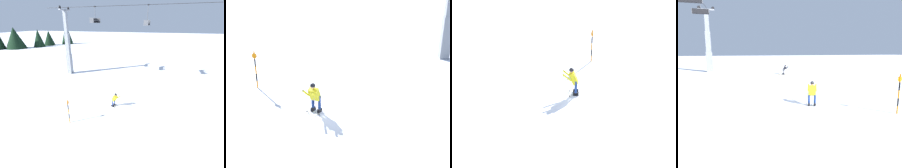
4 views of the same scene
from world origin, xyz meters
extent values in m
plane|color=white|center=(0.00, 0.00, 0.00)|extent=(260.00, 260.00, 0.00)
cube|color=white|center=(0.05, -0.98, 0.01)|extent=(1.58, 0.71, 0.01)
cube|color=black|center=(0.05, -0.98, 0.09)|extent=(0.30, 0.21, 0.16)
cylinder|color=navy|center=(0.05, -0.98, 0.49)|extent=(0.13, 0.13, 0.64)
cube|color=white|center=(-0.08, -1.30, 0.01)|extent=(1.58, 0.71, 0.01)
cube|color=black|center=(-0.08, -1.30, 0.09)|extent=(0.30, 0.21, 0.16)
cylinder|color=navy|center=(-0.08, -1.30, 0.49)|extent=(0.13, 0.13, 0.64)
cube|color=gold|center=(0.09, -1.18, 0.90)|extent=(0.59, 0.57, 0.64)
sphere|color=tan|center=(0.20, -1.22, 1.30)|extent=(0.21, 0.21, 0.21)
sphere|color=black|center=(0.20, -1.22, 1.33)|extent=(0.23, 0.23, 0.23)
cylinder|color=gold|center=(0.48, -1.09, 1.02)|extent=(0.47, 0.26, 0.42)
cylinder|color=gray|center=(0.53, -1.06, 0.43)|extent=(0.47, 0.08, 1.09)
cylinder|color=black|center=(0.38, -0.95, 0.05)|extent=(0.07, 0.07, 0.01)
cylinder|color=gold|center=(0.31, -1.51, 1.02)|extent=(0.47, 0.26, 0.42)
cylinder|color=gray|center=(0.32, -1.57, 0.43)|extent=(0.39, 0.29, 1.09)
cylinder|color=black|center=(0.14, -1.55, 0.05)|extent=(0.07, 0.07, 0.01)
cube|color=gray|center=(22.30, 6.97, 1.55)|extent=(0.85, 0.85, 3.09)
cube|color=gray|center=(22.30, 6.97, 4.64)|extent=(0.71, 0.71, 3.09)
cube|color=gray|center=(22.30, 6.97, 7.73)|extent=(0.57, 0.57, 3.09)
cube|color=gray|center=(22.30, 6.97, 9.37)|extent=(0.28, 2.32, 0.18)
cylinder|color=black|center=(22.30, 7.95, 9.62)|extent=(0.10, 0.44, 0.44)
cylinder|color=black|center=(22.30, 5.99, 9.62)|extent=(0.10, 0.44, 0.44)
cube|color=black|center=(10.56, 6.97, 7.76)|extent=(0.45, 2.18, 0.06)
cube|color=#4C4F54|center=(10.56, 5.88, 8.03)|extent=(0.57, 0.05, 0.63)
cylinder|color=#4C4F54|center=(16.84, 6.97, 9.02)|extent=(0.07, 0.07, 1.32)
cube|color=black|center=(16.84, 6.97, 7.81)|extent=(0.45, 1.93, 0.06)
cube|color=black|center=(16.64, 6.97, 8.09)|extent=(0.06, 1.93, 0.55)
cylinder|color=#4C4F54|center=(17.14, 6.97, 8.11)|extent=(0.04, 1.84, 0.04)
cube|color=#4C4F54|center=(16.84, 7.93, 8.09)|extent=(0.57, 0.05, 0.63)
cube|color=#4C4F54|center=(16.84, 6.00, 8.09)|extent=(0.57, 0.05, 0.63)
cylinder|color=orange|center=(-2.62, -4.85, 0.21)|extent=(0.07, 0.07, 0.42)
cylinder|color=black|center=(-2.62, -4.85, 0.62)|extent=(0.07, 0.07, 0.42)
cylinder|color=orange|center=(-2.62, -4.85, 1.04)|extent=(0.07, 0.07, 0.42)
cylinder|color=black|center=(-2.62, -4.85, 1.45)|extent=(0.07, 0.07, 0.42)
cylinder|color=orange|center=(-2.62, -4.85, 1.87)|extent=(0.07, 0.07, 0.42)
cylinder|color=orange|center=(-2.61, -4.85, 1.83)|extent=(0.01, 0.28, 0.28)
cube|color=yellow|center=(15.89, -3.32, 0.01)|extent=(0.50, 1.55, 0.01)
cube|color=black|center=(15.89, -3.32, 0.09)|extent=(0.18, 0.30, 0.16)
cylinder|color=#4C4C51|center=(15.89, -3.32, 0.47)|extent=(0.13, 0.13, 0.60)
cube|color=yellow|center=(15.51, -3.21, 0.01)|extent=(0.50, 1.55, 0.01)
cube|color=black|center=(15.51, -3.21, 0.09)|extent=(0.18, 0.30, 0.16)
cylinder|color=#4C4C51|center=(15.51, -3.21, 0.47)|extent=(0.13, 0.13, 0.60)
cube|color=black|center=(15.66, -3.40, 0.84)|extent=(0.54, 0.60, 0.61)
sphere|color=beige|center=(15.62, -3.54, 1.20)|extent=(0.20, 0.20, 0.20)
sphere|color=black|center=(15.62, -3.54, 1.23)|extent=(0.22, 0.22, 0.22)
cylinder|color=black|center=(15.79, -3.79, 0.94)|extent=(0.20, 0.46, 0.40)
cylinder|color=gray|center=(15.83, -3.83, 0.40)|extent=(0.03, 0.48, 1.02)
cylinder|color=black|center=(15.92, -3.67, 0.05)|extent=(0.07, 0.07, 0.01)
cylinder|color=black|center=(15.35, -3.67, 0.94)|extent=(0.20, 0.46, 0.40)
cylinder|color=gray|center=(15.30, -3.68, 0.40)|extent=(0.25, 0.43, 1.02)
cylinder|color=black|center=(15.30, -3.50, 0.05)|extent=(0.07, 0.07, 0.01)
camera|label=1|loc=(4.01, -13.96, 7.62)|focal=24.87mm
camera|label=2|loc=(11.24, 0.90, 5.60)|focal=44.71mm
camera|label=3|loc=(4.98, 10.64, 7.01)|focal=45.68mm
camera|label=4|loc=(-10.50, 3.20, 3.23)|focal=31.22mm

